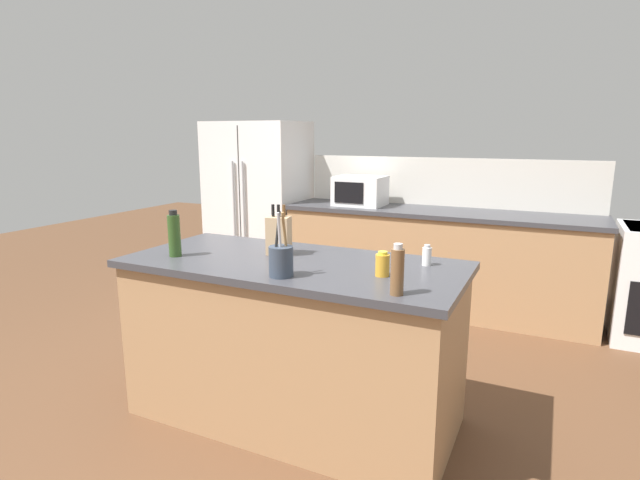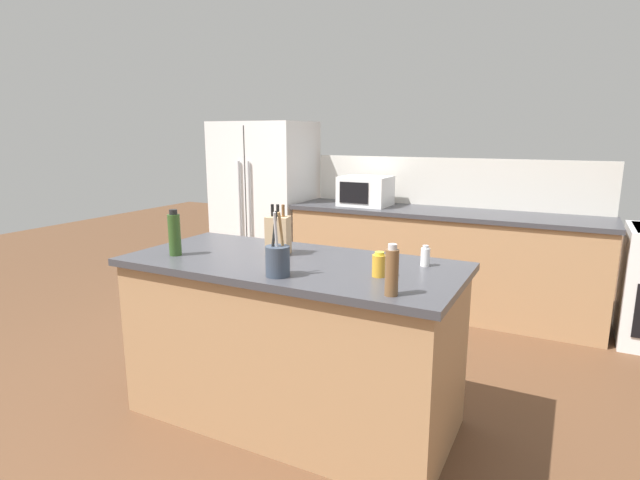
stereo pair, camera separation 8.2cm
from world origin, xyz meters
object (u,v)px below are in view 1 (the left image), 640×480
olive_oil_bottle (174,235)px  pepper_grinder (397,271)px  salt_shaker (427,256)px  refrigerator (259,204)px  knife_block (279,235)px  honey_jar (382,265)px  utensil_crock (281,260)px  microwave (360,191)px

olive_oil_bottle → pepper_grinder: (1.35, -0.13, -0.02)m
olive_oil_bottle → salt_shaker: (1.34, 0.42, -0.07)m
refrigerator → salt_shaker: bearing=-40.9°
knife_block → honey_jar: 0.71m
salt_shaker → honey_jar: honey_jar is taller
refrigerator → utensil_crock: (1.74, -2.54, 0.15)m
utensil_crock → salt_shaker: (0.59, 0.51, -0.03)m
salt_shaker → honey_jar: (-0.15, -0.29, 0.01)m
utensil_crock → honey_jar: bearing=26.3°
utensil_crock → knife_block: bearing=121.5°
pepper_grinder → salt_shaker: pepper_grinder is taller
microwave → knife_block: size_ratio=1.60×
knife_block → salt_shaker: knife_block is taller
honey_jar → utensil_crock: bearing=-153.7°
microwave → honey_jar: 2.48m
microwave → utensil_crock: (0.55, -2.49, -0.06)m
microwave → utensil_crock: size_ratio=1.45×
refrigerator → honey_jar: (2.19, -2.32, 0.12)m
microwave → utensil_crock: bearing=-77.6°
refrigerator → microwave: size_ratio=3.76×
knife_block → pepper_grinder: 0.94m
knife_block → honey_jar: knife_block is taller
utensil_crock → pepper_grinder: 0.60m
utensil_crock → salt_shaker: size_ratio=2.87×
salt_shaker → olive_oil_bottle: bearing=-162.7°
refrigerator → utensil_crock: 3.08m
knife_block → utensil_crock: utensil_crock is taller
microwave → olive_oil_bottle: microwave is taller
olive_oil_bottle → honey_jar: (1.20, 0.12, -0.07)m
utensil_crock → honey_jar: size_ratio=2.60×
refrigerator → honey_jar: refrigerator is taller
pepper_grinder → honey_jar: (-0.15, 0.25, -0.05)m
knife_block → pepper_grinder: (0.83, -0.42, -0.01)m
knife_block → refrigerator: bearing=112.5°
microwave → olive_oil_bottle: size_ratio=1.75×
utensil_crock → salt_shaker: utensil_crock is taller
microwave → honey_jar: (0.99, -2.27, -0.08)m
knife_block → pepper_grinder: bearing=-39.4°
utensil_crock → salt_shaker: bearing=41.0°
refrigerator → pepper_grinder: 3.48m
olive_oil_bottle → refrigerator: bearing=112.1°
salt_shaker → honey_jar: bearing=-116.5°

